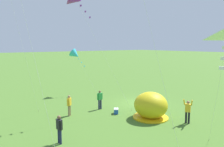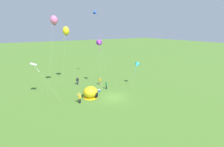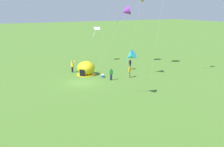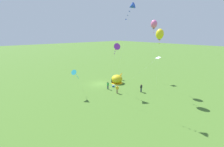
# 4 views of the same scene
# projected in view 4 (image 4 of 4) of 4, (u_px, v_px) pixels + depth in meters

# --- Properties ---
(ground_plane) EXTENTS (300.00, 300.00, 0.00)m
(ground_plane) POSITION_uv_depth(u_px,v_px,m) (100.00, 84.00, 36.58)
(ground_plane) COLOR #477028
(popup_tent) EXTENTS (2.81, 2.81, 2.10)m
(popup_tent) POSITION_uv_depth(u_px,v_px,m) (117.00, 79.00, 36.96)
(popup_tent) COLOR gold
(popup_tent) RESTS_ON ground
(cooler_box) EXTENTS (0.64, 0.62, 0.44)m
(cooler_box) POSITION_uv_depth(u_px,v_px,m) (113.00, 86.00, 34.48)
(cooler_box) COLOR #2659B2
(cooler_box) RESTS_ON ground
(person_with_toddler) EXTENTS (0.24, 0.59, 1.72)m
(person_with_toddler) POSITION_uv_depth(u_px,v_px,m) (108.00, 85.00, 32.82)
(person_with_toddler) COLOR #1E2347
(person_with_toddler) RESTS_ON ground
(person_strolling) EXTENTS (0.59, 0.25, 1.72)m
(person_strolling) POSITION_uv_depth(u_px,v_px,m) (141.00, 88.00, 31.25)
(person_strolling) COLOR #1E2347
(person_strolling) RESTS_ON ground
(person_near_tent) EXTENTS (0.43, 0.48, 1.72)m
(person_near_tent) POSITION_uv_depth(u_px,v_px,m) (117.00, 89.00, 30.59)
(person_near_tent) COLOR #8C7251
(person_near_tent) RESTS_ON ground
(person_arms_raised) EXTENTS (0.72, 0.64, 1.89)m
(person_arms_raised) POSITION_uv_depth(u_px,v_px,m) (121.00, 76.00, 39.46)
(person_arms_raised) COLOR black
(person_arms_raised) RESTS_ON ground
(kite_purple) EXTENTS (2.75, 5.28, 10.14)m
(kite_purple) POSITION_uv_depth(u_px,v_px,m) (116.00, 47.00, 29.01)
(kite_purple) COLOR silver
(kite_purple) RESTS_ON ground
(kite_cyan) EXTENTS (3.33, 2.39, 5.34)m
(kite_cyan) POSITION_uv_depth(u_px,v_px,m) (75.00, 73.00, 28.46)
(kite_cyan) COLOR silver
(kite_cyan) RESTS_ON ground
(kite_blue) EXTENTS (1.65, 3.93, 16.37)m
(kite_blue) POSITION_uv_depth(u_px,v_px,m) (132.00, 6.00, 22.05)
(kite_blue) COLOR silver
(kite_blue) RESTS_ON ground
(kite_white) EXTENTS (3.88, 6.20, 6.57)m
(kite_white) POSITION_uv_depth(u_px,v_px,m) (157.00, 58.00, 36.68)
(kite_white) COLOR silver
(kite_white) RESTS_ON ground
(kite_pink) EXTENTS (3.73, 2.60, 14.63)m
(kite_pink) POSITION_uv_depth(u_px,v_px,m) (154.00, 24.00, 30.77)
(kite_pink) COLOR silver
(kite_pink) RESTS_ON ground
(kite_yellow) EXTENTS (3.11, 2.10, 12.77)m
(kite_yellow) POSITION_uv_depth(u_px,v_px,m) (160.00, 34.00, 26.97)
(kite_yellow) COLOR silver
(kite_yellow) RESTS_ON ground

